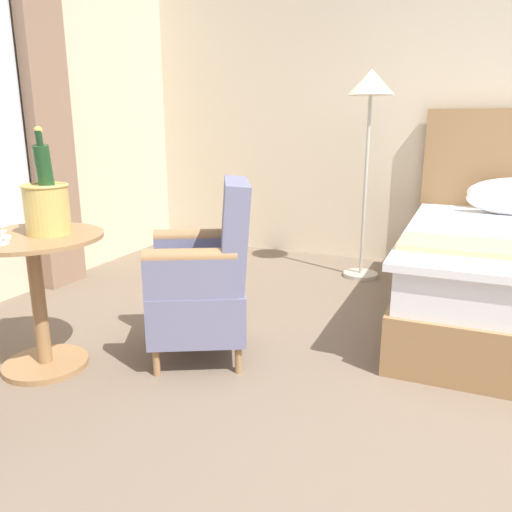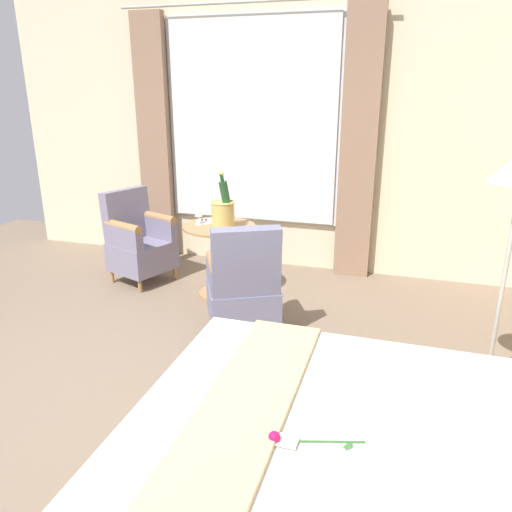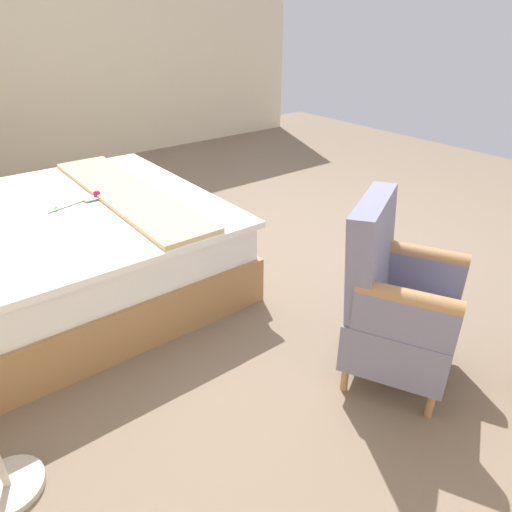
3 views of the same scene
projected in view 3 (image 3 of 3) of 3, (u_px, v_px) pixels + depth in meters
name	position (u px, v px, depth m)	size (l,w,h in m)	color
ground_plane	(272.00, 245.00, 3.75)	(7.99, 7.99, 0.00)	#776452
wall_far_side	(96.00, 36.00, 5.37)	(0.12, 5.71, 2.86)	beige
bed	(28.00, 254.00, 2.87)	(1.92, 2.20, 1.34)	#9E7448
armchair_by_window	(395.00, 303.00, 2.25)	(0.71, 0.71, 0.95)	#9E7448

